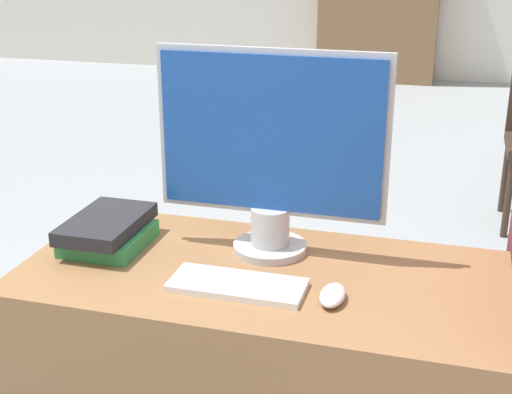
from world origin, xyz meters
The scene contains 4 objects.
monitor centered at (-0.01, 0.40, 1.00)m, with size 0.57×0.19×0.51m.
keyboard centered at (-0.03, 0.18, 0.74)m, with size 0.31×0.13×0.02m.
mouse centered at (0.19, 0.18, 0.75)m, with size 0.05×0.11×0.03m.
book_stack centered at (-0.42, 0.31, 0.78)m, with size 0.19×0.27×0.08m.
Camera 1 is at (0.41, -1.19, 1.49)m, focal length 50.00 mm.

